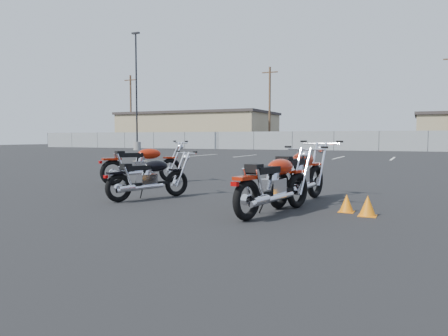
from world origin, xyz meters
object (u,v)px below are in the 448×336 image
at_px(motorcycle_front_red, 142,164).
at_px(motorcycle_rear_red, 274,184).
at_px(motorcycle_second_black, 149,178).
at_px(motorcycle_third_red, 299,175).

bearing_deg(motorcycle_front_red, motorcycle_rear_red, -32.78).
bearing_deg(motorcycle_second_black, motorcycle_front_red, 127.33).
distance_m(motorcycle_second_black, motorcycle_third_red, 2.89).
height_order(motorcycle_front_red, motorcycle_rear_red, motorcycle_front_red).
distance_m(motorcycle_front_red, motorcycle_second_black, 2.91).
height_order(motorcycle_third_red, motorcycle_rear_red, motorcycle_third_red).
xyz_separation_m(motorcycle_front_red, motorcycle_third_red, (4.56, -1.60, 0.01)).
bearing_deg(motorcycle_rear_red, motorcycle_third_red, 87.70).
bearing_deg(motorcycle_third_red, motorcycle_second_black, -165.71).
distance_m(motorcycle_second_black, motorcycle_rear_red, 2.81).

